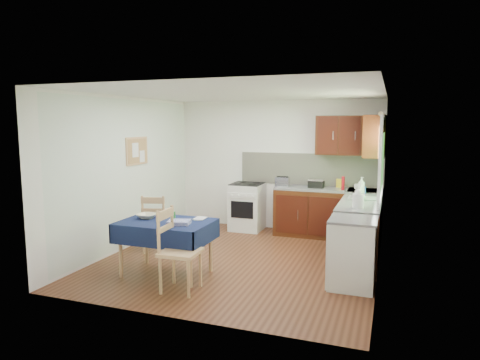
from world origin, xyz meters
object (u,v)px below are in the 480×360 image
(kettle, at_px, (358,199))
(sandwich_press, at_px, (316,183))
(dining_table, at_px, (166,229))
(toaster, at_px, (282,182))
(chair_far, at_px, (156,222))
(chair_near, at_px, (176,247))
(dish_rack, at_px, (362,197))

(kettle, bearing_deg, sandwich_press, 117.29)
(dining_table, distance_m, kettle, 2.68)
(dining_table, height_order, toaster, toaster)
(dining_table, distance_m, chair_far, 1.10)
(chair_near, relative_size, toaster, 4.05)
(chair_near, distance_m, kettle, 2.58)
(chair_far, relative_size, chair_near, 0.91)
(dining_table, bearing_deg, sandwich_press, 35.64)
(chair_near, distance_m, dish_rack, 3.07)
(chair_far, xyz_separation_m, kettle, (3.11, 0.20, 0.52))
(sandwich_press, relative_size, kettle, 1.03)
(sandwich_press, distance_m, dish_rack, 1.27)
(dish_rack, bearing_deg, sandwich_press, 131.29)
(toaster, height_order, kettle, kettle)
(dining_table, bearing_deg, kettle, -1.12)
(sandwich_press, bearing_deg, dish_rack, -52.42)
(chair_far, distance_m, toaster, 2.48)
(toaster, relative_size, sandwich_press, 0.94)
(chair_far, bearing_deg, sandwich_press, -155.30)
(chair_far, height_order, dish_rack, dish_rack)
(chair_far, xyz_separation_m, chair_near, (1.07, -1.31, 0.05))
(chair_near, relative_size, dish_rack, 2.45)
(dining_table, relative_size, toaster, 4.85)
(dining_table, xyz_separation_m, toaster, (0.96, 2.66, 0.35))
(kettle, bearing_deg, dining_table, -156.75)
(chair_far, relative_size, dish_rack, 2.23)
(chair_near, bearing_deg, dining_table, 38.66)
(chair_near, relative_size, sandwich_press, 3.80)
(chair_far, distance_m, dish_rack, 3.29)
(dish_rack, height_order, kettle, kettle)
(chair_near, distance_m, sandwich_press, 3.42)
(dining_table, bearing_deg, dish_rack, 12.04)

